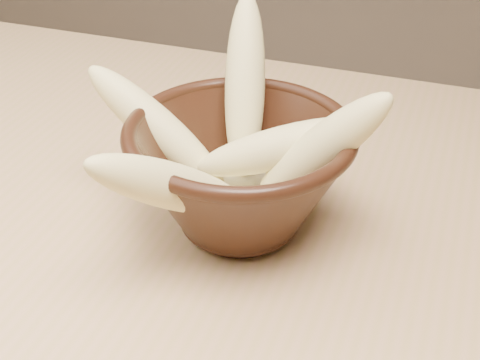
% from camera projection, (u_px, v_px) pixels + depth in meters
% --- Properties ---
extents(bowl, '(0.18, 0.18, 0.10)m').
position_uv_depth(bowl, '(240.00, 171.00, 0.51)').
color(bowl, black).
rests_on(bowl, table).
extents(milk_puddle, '(0.10, 0.10, 0.01)m').
position_uv_depth(milk_puddle, '(240.00, 196.00, 0.53)').
color(milk_puddle, '#FCF6CB').
rests_on(milk_puddle, bowl).
extents(banana_upright, '(0.06, 0.11, 0.14)m').
position_uv_depth(banana_upright, '(245.00, 85.00, 0.54)').
color(banana_upright, '#DECE83').
rests_on(banana_upright, bowl).
extents(banana_left, '(0.14, 0.05, 0.11)m').
position_uv_depth(banana_left, '(156.00, 127.00, 0.53)').
color(banana_left, '#DECE83').
rests_on(banana_left, bowl).
extents(banana_right, '(0.12, 0.04, 0.12)m').
position_uv_depth(banana_right, '(321.00, 149.00, 0.48)').
color(banana_right, '#DECE83').
rests_on(banana_right, bowl).
extents(banana_across, '(0.15, 0.07, 0.08)m').
position_uv_depth(banana_across, '(283.00, 147.00, 0.51)').
color(banana_across, '#DECE83').
rests_on(banana_across, bowl).
extents(banana_front, '(0.10, 0.14, 0.11)m').
position_uv_depth(banana_front, '(173.00, 186.00, 0.46)').
color(banana_front, '#DECE83').
rests_on(banana_front, bowl).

